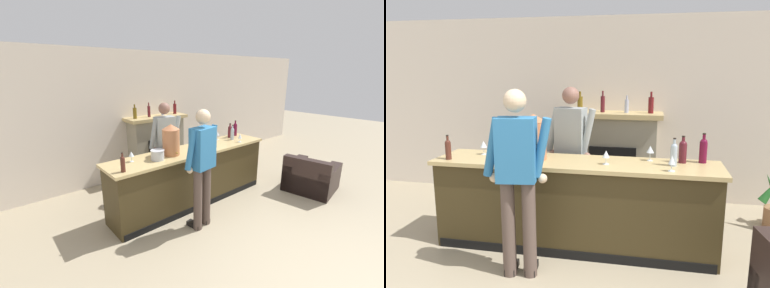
% 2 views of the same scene
% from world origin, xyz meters
% --- Properties ---
extents(wall_back_panel, '(12.00, 0.07, 2.75)m').
position_xyz_m(wall_back_panel, '(0.00, 3.73, 1.38)').
color(wall_back_panel, beige).
rests_on(wall_back_panel, ground_plane).
extents(bar_counter, '(3.12, 0.67, 1.00)m').
position_xyz_m(bar_counter, '(0.03, 1.88, 0.50)').
color(bar_counter, '#3A2E17').
rests_on(bar_counter, ground_plane).
extents(fireplace_stone, '(1.39, 0.52, 1.67)m').
position_xyz_m(fireplace_stone, '(0.29, 3.47, 0.69)').
color(fireplace_stone, gray).
rests_on(fireplace_stone, ground_plane).
extents(person_customer, '(0.65, 0.34, 1.81)m').
position_xyz_m(person_customer, '(-0.37, 1.19, 1.01)').
color(person_customer, brown).
rests_on(person_customer, ground_plane).
extents(person_bartender, '(0.65, 0.35, 1.77)m').
position_xyz_m(person_bartender, '(-0.15, 2.47, 0.98)').
color(person_bartender, '#2C2224').
rests_on(person_bartender, ground_plane).
extents(copper_dispenser, '(0.28, 0.32, 0.51)m').
position_xyz_m(copper_dispenser, '(-0.43, 1.88, 1.25)').
color(copper_dispenser, '#BB7047').
rests_on(copper_dispenser, bar_counter).
extents(ice_bucket_steel, '(0.22, 0.22, 0.15)m').
position_xyz_m(ice_bucket_steel, '(-0.73, 1.81, 1.08)').
color(ice_bucket_steel, silver).
rests_on(ice_bucket_steel, bar_counter).
extents(wine_bottle_port_short, '(0.06, 0.06, 0.27)m').
position_xyz_m(wine_bottle_port_short, '(-1.36, 1.69, 1.12)').
color(wine_bottle_port_short, '#4C241B').
rests_on(wine_bottle_port_short, bar_counter).
extents(wine_bottle_chardonnay_pale, '(0.08, 0.08, 0.32)m').
position_xyz_m(wine_bottle_chardonnay_pale, '(1.38, 2.10, 1.14)').
color(wine_bottle_chardonnay_pale, '#5C0D28').
rests_on(wine_bottle_chardonnay_pale, bar_counter).
extents(wine_bottle_merlot_tall, '(0.08, 0.08, 0.29)m').
position_xyz_m(wine_bottle_merlot_tall, '(1.17, 2.05, 1.13)').
color(wine_bottle_merlot_tall, '#511821').
rests_on(wine_bottle_merlot_tall, bar_counter).
extents(wine_bottle_cabernet_heavy, '(0.07, 0.07, 0.29)m').
position_xyz_m(wine_bottle_cabernet_heavy, '(1.07, 1.90, 1.13)').
color(wine_bottle_cabernet_heavy, '#9FB0BE').
rests_on(wine_bottle_cabernet_heavy, bar_counter).
extents(wine_glass_by_dispenser, '(0.08, 0.08, 0.16)m').
position_xyz_m(wine_glass_by_dispenser, '(-1.08, 1.99, 1.12)').
color(wine_glass_by_dispenser, silver).
rests_on(wine_glass_by_dispenser, bar_counter).
extents(wine_glass_front_left, '(0.08, 0.08, 0.17)m').
position_xyz_m(wine_glass_front_left, '(0.83, 2.07, 1.12)').
color(wine_glass_front_left, silver).
rests_on(wine_glass_front_left, bar_counter).
extents(wine_glass_front_right, '(0.08, 0.08, 0.15)m').
position_xyz_m(wine_glass_front_right, '(0.38, 1.82, 1.10)').
color(wine_glass_front_right, silver).
rests_on(wine_glass_front_right, bar_counter).
extents(wine_glass_back_row, '(0.07, 0.07, 0.16)m').
position_xyz_m(wine_glass_back_row, '(1.04, 1.68, 1.11)').
color(wine_glass_back_row, silver).
rests_on(wine_glass_back_row, bar_counter).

